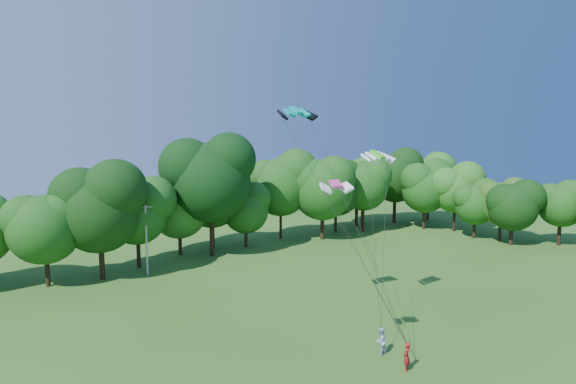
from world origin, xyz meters
TOP-DOWN VIEW (x-y plane):
  - utility_pole at (-3.31, 32.27)m, footprint 1.43×0.58m
  - kite_flyer_left at (2.44, 3.02)m, footprint 0.80×0.73m
  - kite_flyer_right at (2.81, 5.43)m, footprint 0.90×0.70m
  - kite_teal at (0.98, 12.33)m, footprint 2.98×1.62m
  - kite_green at (7.40, 10.14)m, footprint 2.88×1.31m
  - kite_pink at (-1.50, 5.45)m, footprint 2.11×1.58m
  - tree_back_center at (5.76, 34.96)m, footprint 10.67×10.67m
  - tree_back_east at (33.23, 37.05)m, footprint 8.02×8.02m
  - tree_flank_east at (41.42, 17.37)m, footprint 6.53×6.53m

SIDE VIEW (x-z plane):
  - kite_flyer_left at x=2.44m, z-range 0.00..1.82m
  - kite_flyer_right at x=2.81m, z-range 0.00..1.85m
  - utility_pole at x=-3.31m, z-range 0.13..7.59m
  - tree_flank_east at x=41.42m, z-range 1.18..10.68m
  - tree_back_east at x=33.23m, z-range 1.45..13.12m
  - tree_back_center at x=5.76m, z-range 1.93..17.45m
  - kite_pink at x=-1.50m, z-range 11.59..12.03m
  - kite_green at x=7.40m, z-range 12.86..13.54m
  - kite_teal at x=0.98m, z-range 16.12..16.79m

